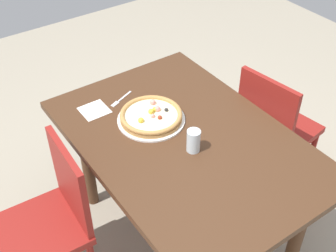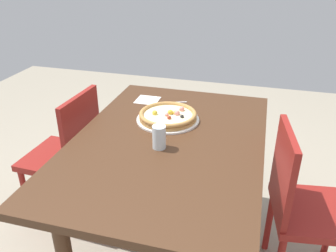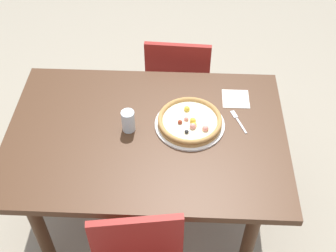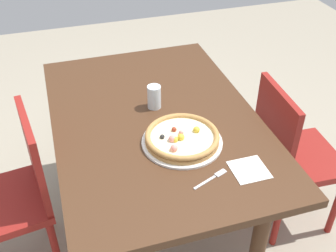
{
  "view_description": "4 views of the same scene",
  "coord_description": "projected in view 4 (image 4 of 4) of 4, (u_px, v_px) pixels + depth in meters",
  "views": [
    {
      "loc": [
        -1.27,
        1.0,
        2.18
      ],
      "look_at": [
        0.11,
        0.03,
        0.78
      ],
      "focal_mm": 47.01,
      "sensor_mm": 36.0,
      "label": 1
    },
    {
      "loc": [
        -1.46,
        -0.4,
        1.61
      ],
      "look_at": [
        0.11,
        0.03,
        0.78
      ],
      "focal_mm": 37.15,
      "sensor_mm": 36.0,
      "label": 2
    },
    {
      "loc": [
        0.17,
        -1.45,
        2.34
      ],
      "look_at": [
        0.11,
        0.03,
        0.78
      ],
      "focal_mm": 46.98,
      "sensor_mm": 36.0,
      "label": 3
    },
    {
      "loc": [
        1.51,
        -0.4,
        1.87
      ],
      "look_at": [
        0.11,
        0.03,
        0.78
      ],
      "focal_mm": 43.93,
      "sensor_mm": 36.0,
      "label": 4
    }
  ],
  "objects": [
    {
      "name": "chair_far",
      "position": [
        290.0,
        154.0,
        2.13
      ],
      "size": [
        0.42,
        0.42,
        0.88
      ],
      "rotation": [
        0.0,
        0.0,
        -0.05
      ],
      "color": "maroon",
      "rests_on": "ground"
    },
    {
      "name": "dining_table",
      "position": [
        156.0,
        135.0,
        1.98
      ],
      "size": [
        1.38,
        0.94,
        0.76
      ],
      "color": "#472B19",
      "rests_on": "ground"
    },
    {
      "name": "pizza",
      "position": [
        182.0,
        137.0,
        1.75
      ],
      "size": [
        0.32,
        0.32,
        0.05
      ],
      "color": "#B78447",
      "rests_on": "plate"
    },
    {
      "name": "ground_plane",
      "position": [
        158.0,
        224.0,
        2.37
      ],
      "size": [
        6.0,
        6.0,
        0.0
      ],
      "primitive_type": "plane",
      "color": "#9E937F"
    },
    {
      "name": "chair_near",
      "position": [
        16.0,
        193.0,
        1.9
      ],
      "size": [
        0.45,
        0.45,
        0.88
      ],
      "rotation": [
        0.0,
        0.0,
        3.28
      ],
      "color": "maroon",
      "rests_on": "ground"
    },
    {
      "name": "fork",
      "position": [
        213.0,
        178.0,
        1.59
      ],
      "size": [
        0.08,
        0.16,
        0.0
      ],
      "rotation": [
        0.0,
        0.0,
        1.95
      ],
      "color": "silver",
      "rests_on": "dining_table"
    },
    {
      "name": "drinking_glass",
      "position": [
        154.0,
        97.0,
        1.95
      ],
      "size": [
        0.07,
        0.07,
        0.11
      ],
      "primitive_type": "cylinder",
      "color": "silver",
      "rests_on": "dining_table"
    },
    {
      "name": "plate",
      "position": [
        182.0,
        142.0,
        1.76
      ],
      "size": [
        0.35,
        0.35,
        0.01
      ],
      "primitive_type": "cylinder",
      "color": "white",
      "rests_on": "dining_table"
    },
    {
      "name": "napkin",
      "position": [
        249.0,
        170.0,
        1.63
      ],
      "size": [
        0.14,
        0.14,
        0.0
      ],
      "primitive_type": "cube",
      "rotation": [
        0.0,
        0.0,
        -0.0
      ],
      "color": "white",
      "rests_on": "dining_table"
    }
  ]
}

